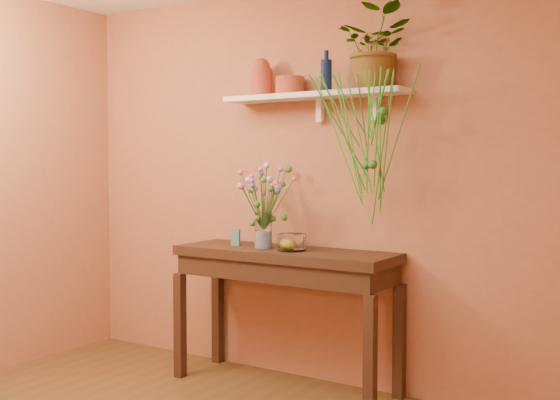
{
  "coord_description": "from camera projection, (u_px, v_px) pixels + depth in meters",
  "views": [
    {
      "loc": [
        2.32,
        -2.04,
        1.47
      ],
      "look_at": [
        0.0,
        1.55,
        1.25
      ],
      "focal_mm": 44.09,
      "sensor_mm": 36.0,
      "label": 1
    }
  ],
  "objects": [
    {
      "name": "terracotta_pot",
      "position": [
        290.0,
        86.0,
        4.6
      ],
      "size": [
        0.21,
        0.21,
        0.12
      ],
      "primitive_type": "cylinder",
      "rotation": [
        0.0,
        0.0,
        -0.1
      ],
      "color": "#B24B2B",
      "rests_on": "wall_shelf"
    },
    {
      "name": "carton",
      "position": [
        236.0,
        237.0,
        4.7
      ],
      "size": [
        0.07,
        0.06,
        0.11
      ],
      "primitive_type": "cube",
      "rotation": [
        0.0,
        0.0,
        0.37
      ],
      "color": "teal",
      "rests_on": "sideboard"
    },
    {
      "name": "terracotta_jug",
      "position": [
        261.0,
        78.0,
        4.69
      ],
      "size": [
        0.16,
        0.16,
        0.26
      ],
      "color": "#B24B2B",
      "rests_on": "wall_shelf"
    },
    {
      "name": "glass_bowl",
      "position": [
        292.0,
        243.0,
        4.42
      ],
      "size": [
        0.18,
        0.18,
        0.11
      ],
      "color": "white",
      "rests_on": "sideboard"
    },
    {
      "name": "spider_plant",
      "position": [
        377.0,
        48.0,
        4.23
      ],
      "size": [
        0.5,
        0.45,
        0.5
      ],
      "primitive_type": "imported",
      "rotation": [
        0.0,
        0.0,
        0.15
      ],
      "color": "#2B6C1C",
      "rests_on": "wall_shelf"
    },
    {
      "name": "glass_vase",
      "position": [
        263.0,
        233.0,
        4.54
      ],
      "size": [
        0.11,
        0.11,
        0.24
      ],
      "color": "white",
      "rests_on": "sideboard"
    },
    {
      "name": "sideboard",
      "position": [
        284.0,
        269.0,
        4.51
      ],
      "size": [
        1.51,
        0.49,
        0.92
      ],
      "color": "#3B2819",
      "rests_on": "ground"
    },
    {
      "name": "plant_fronds",
      "position": [
        369.0,
        135.0,
        4.11
      ],
      "size": [
        0.76,
        0.35,
        0.91
      ],
      "color": "#2B6C1C",
      "rests_on": "wall_shelf"
    },
    {
      "name": "bouquet",
      "position": [
        265.0,
        191.0,
        4.53
      ],
      "size": [
        0.38,
        0.4,
        0.45
      ],
      "color": "#386B28",
      "rests_on": "glass_vase"
    },
    {
      "name": "blue_bottle",
      "position": [
        326.0,
        75.0,
        4.41
      ],
      "size": [
        0.09,
        0.09,
        0.26
      ],
      "color": "#0A193A",
      "rests_on": "wall_shelf"
    },
    {
      "name": "room",
      "position": [
        86.0,
        193.0,
        2.97
      ],
      "size": [
        4.04,
        4.04,
        2.7
      ],
      "color": "brown",
      "rests_on": "ground"
    },
    {
      "name": "lemon",
      "position": [
        289.0,
        244.0,
        4.43
      ],
      "size": [
        0.08,
        0.08,
        0.08
      ],
      "primitive_type": "sphere",
      "color": "yellow",
      "rests_on": "glass_bowl"
    },
    {
      "name": "wall_shelf",
      "position": [
        315.0,
        96.0,
        4.48
      ],
      "size": [
        1.3,
        0.24,
        0.19
      ],
      "color": "white",
      "rests_on": "room"
    }
  ]
}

